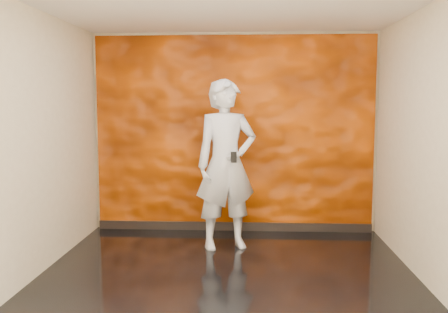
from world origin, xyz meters
TOP-DOWN VIEW (x-y plane):
  - room at (0.00, 0.00)m, footprint 4.02×4.02m
  - feature_wall at (0.00, 1.96)m, footprint 3.90×0.06m
  - baseboard at (0.00, 1.92)m, footprint 3.90×0.04m
  - man at (-0.06, 1.09)m, footprint 0.90×0.74m
  - phone at (0.04, 0.81)m, footprint 0.07×0.03m

SIDE VIEW (x-z plane):
  - baseboard at x=0.00m, z-range 0.00..0.12m
  - man at x=-0.06m, z-range 0.00..2.11m
  - phone at x=0.04m, z-range 1.11..1.25m
  - feature_wall at x=0.00m, z-range 0.00..2.75m
  - room at x=0.00m, z-range -0.01..2.81m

